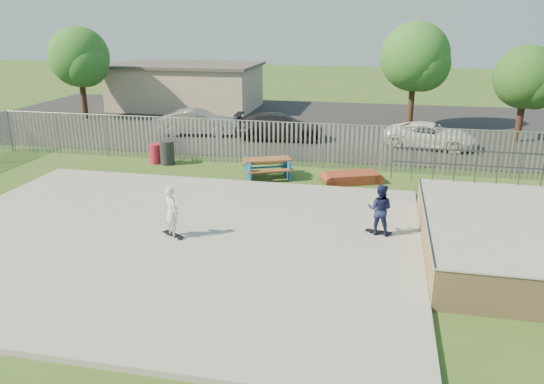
% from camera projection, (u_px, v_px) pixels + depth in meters
% --- Properties ---
extents(ground, '(120.00, 120.00, 0.00)m').
position_uv_depth(ground, '(167.00, 241.00, 15.96)').
color(ground, '#35561D').
rests_on(ground, ground).
extents(concrete_slab, '(15.00, 12.00, 0.15)m').
position_uv_depth(concrete_slab, '(167.00, 239.00, 15.94)').
color(concrete_slab, '#989893').
rests_on(concrete_slab, ground).
extents(quarter_pipe, '(5.50, 7.05, 2.19)m').
position_uv_depth(quarter_pipe, '(497.00, 236.00, 14.88)').
color(quarter_pipe, tan).
rests_on(quarter_pipe, ground).
extents(fence, '(26.04, 16.02, 2.00)m').
position_uv_depth(fence, '(239.00, 170.00, 19.70)').
color(fence, gray).
rests_on(fence, ground).
extents(picnic_table, '(2.43, 2.26, 0.82)m').
position_uv_depth(picnic_table, '(267.00, 168.00, 22.07)').
color(picnic_table, brown).
rests_on(picnic_table, ground).
extents(funbox, '(2.26, 1.71, 0.40)m').
position_uv_depth(funbox, '(351.00, 178.00, 21.49)').
color(funbox, maroon).
rests_on(funbox, ground).
extents(trash_bin_red, '(0.54, 0.54, 0.90)m').
position_uv_depth(trash_bin_red, '(156.00, 154.00, 24.23)').
color(trash_bin_red, '#A7192E').
rests_on(trash_bin_red, ground).
extents(trash_bin_grey, '(0.65, 0.65, 1.08)m').
position_uv_depth(trash_bin_grey, '(167.00, 153.00, 24.06)').
color(trash_bin_grey, black).
rests_on(trash_bin_grey, ground).
extents(parking_lot, '(40.00, 18.00, 0.02)m').
position_uv_depth(parking_lot, '(284.00, 123.00, 33.59)').
color(parking_lot, black).
rests_on(parking_lot, ground).
extents(car_silver, '(4.49, 2.13, 1.42)m').
position_uv_depth(car_silver, '(198.00, 122.00, 29.89)').
color(car_silver, '#AAAAAF').
rests_on(car_silver, parking_lot).
extents(car_dark, '(5.08, 2.46, 1.42)m').
position_uv_depth(car_dark, '(280.00, 126.00, 28.77)').
color(car_dark, black).
rests_on(car_dark, parking_lot).
extents(car_white, '(4.83, 2.85, 1.26)m').
position_uv_depth(car_white, '(430.00, 135.00, 27.01)').
color(car_white, white).
rests_on(car_white, parking_lot).
extents(building, '(10.40, 6.40, 3.20)m').
position_uv_depth(building, '(186.00, 86.00, 38.37)').
color(building, tan).
rests_on(building, ground).
extents(tree_left, '(3.80, 3.80, 5.86)m').
position_uv_depth(tree_left, '(79.00, 57.00, 33.79)').
color(tree_left, '#402719').
rests_on(tree_left, ground).
extents(tree_mid, '(4.02, 4.02, 6.20)m').
position_uv_depth(tree_mid, '(415.00, 57.00, 30.81)').
color(tree_mid, '#3F2A19').
rests_on(tree_mid, ground).
extents(tree_right, '(3.28, 3.28, 5.06)m').
position_uv_depth(tree_right, '(526.00, 77.00, 27.51)').
color(tree_right, '#402219').
rests_on(tree_right, ground).
extents(skateboard_a, '(0.82, 0.33, 0.08)m').
position_uv_depth(skateboard_a, '(378.00, 232.00, 16.11)').
color(skateboard_a, black).
rests_on(skateboard_a, concrete_slab).
extents(skateboard_b, '(0.79, 0.57, 0.08)m').
position_uv_depth(skateboard_b, '(173.00, 235.00, 15.91)').
color(skateboard_b, black).
rests_on(skateboard_b, concrete_slab).
extents(skater_navy, '(0.85, 0.71, 1.56)m').
position_uv_depth(skater_navy, '(380.00, 209.00, 15.88)').
color(skater_navy, '#161C45').
rests_on(skater_navy, concrete_slab).
extents(skater_white, '(0.68, 0.65, 1.56)m').
position_uv_depth(skater_white, '(172.00, 212.00, 15.67)').
color(skater_white, silver).
rests_on(skater_white, concrete_slab).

